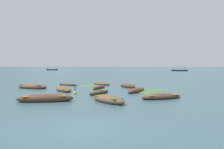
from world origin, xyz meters
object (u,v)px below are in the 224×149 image
object	(u,v)px
rowboat_7	(128,86)
ferry_0	(52,70)
rowboat_1	(136,90)
rowboat_11	(102,84)
rowboat_3	(45,99)
mooring_buoy	(75,93)
rowboat_5	(99,92)
rowboat_2	(99,87)
rowboat_6	(108,99)
ferry_1	(179,70)
rowboat_9	(63,89)
rowboat_8	(68,84)
rowboat_0	(32,87)
rowboat_10	(161,97)

from	to	relation	value
rowboat_7	ferry_0	world-z (taller)	ferry_0
rowboat_1	rowboat_11	bearing A→B (deg)	114.32
rowboat_3	ferry_0	xyz separation A→B (m)	(-29.98, 122.29, 0.23)
mooring_buoy	rowboat_5	bearing A→B (deg)	3.08
rowboat_2	rowboat_6	world-z (taller)	rowboat_6
ferry_1	mooring_buoy	world-z (taller)	ferry_1
rowboat_9	ferry_1	world-z (taller)	ferry_1
rowboat_2	rowboat_6	distance (m)	9.65
rowboat_8	rowboat_9	world-z (taller)	rowboat_9
rowboat_3	ferry_0	bearing A→B (deg)	103.78
ferry_1	mooring_buoy	xyz separation A→B (m)	(-43.24, -92.10, -0.36)
rowboat_2	rowboat_6	bearing A→B (deg)	-84.39
ferry_1	rowboat_6	bearing A→B (deg)	-112.51
rowboat_7	rowboat_2	bearing A→B (deg)	-160.95
rowboat_5	rowboat_11	size ratio (longest dim) A/B	1.11
rowboat_0	rowboat_8	bearing A→B (deg)	47.13
rowboat_8	ferry_1	bearing A→B (deg)	61.27
rowboat_11	mooring_buoy	xyz separation A→B (m)	(-2.38, -9.64, -0.07)
rowboat_7	rowboat_10	size ratio (longest dim) A/B	0.92
rowboat_0	ferry_1	bearing A→B (deg)	60.54
rowboat_5	rowboat_2	bearing A→B (deg)	91.63
rowboat_2	rowboat_8	world-z (taller)	rowboat_2
rowboat_1	rowboat_5	xyz separation A→B (m)	(-3.80, -1.30, -0.02)
rowboat_10	ferry_0	world-z (taller)	ferry_0
rowboat_5	rowboat_0	bearing A→B (deg)	148.00
rowboat_2	rowboat_10	xyz separation A→B (m)	(5.33, -8.04, 0.03)
rowboat_3	rowboat_11	world-z (taller)	rowboat_3
mooring_buoy	rowboat_10	bearing A→B (deg)	-22.97
rowboat_7	rowboat_10	bearing A→B (deg)	-79.24
rowboat_3	rowboat_8	size ratio (longest dim) A/B	1.40
rowboat_9	ferry_0	size ratio (longest dim) A/B	0.53
rowboat_6	rowboat_8	world-z (taller)	rowboat_6
rowboat_9	rowboat_2	bearing A→B (deg)	30.01
rowboat_0	rowboat_11	world-z (taller)	rowboat_0
rowboat_8	rowboat_3	bearing A→B (deg)	-87.37
rowboat_5	rowboat_6	distance (m)	4.92
rowboat_5	rowboat_8	xyz separation A→B (m)	(-4.57, 8.94, -0.01)
rowboat_8	rowboat_2	bearing A→B (deg)	-43.42
rowboat_1	mooring_buoy	bearing A→B (deg)	-166.84
ferry_0	rowboat_5	bearing A→B (deg)	-73.95
rowboat_2	rowboat_7	distance (m)	3.77
rowboat_7	rowboat_11	world-z (taller)	rowboat_7
rowboat_9	rowboat_8	bearing A→B (deg)	95.49
rowboat_0	ferry_0	bearing A→B (deg)	102.87
rowboat_0	mooring_buoy	world-z (taller)	mooring_buoy
rowboat_10	rowboat_0	bearing A→B (deg)	147.85
ferry_1	mooring_buoy	bearing A→B (deg)	-115.15
rowboat_1	ferry_0	size ratio (longest dim) A/B	0.49
rowboat_5	rowboat_8	size ratio (longest dim) A/B	1.04
rowboat_2	rowboat_5	bearing A→B (deg)	-88.37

